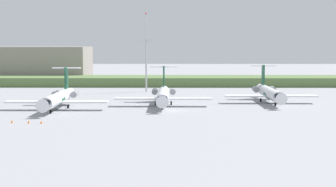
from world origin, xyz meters
name	(u,v)px	position (x,y,z in m)	size (l,w,h in m)	color
ground_plane	(169,98)	(0.00, 30.00, 0.00)	(500.00, 500.00, 0.00)	#939399
grass_berm	(169,81)	(0.00, 74.84, 1.56)	(320.00, 20.00, 3.12)	#597542
regional_jet_nearest	(58,98)	(-24.64, 2.20, 2.54)	(22.81, 31.00, 9.00)	white
regional_jet_second	(163,95)	(-1.15, 9.75, 2.54)	(22.81, 31.00, 9.00)	white
regional_jet_third	(270,93)	(25.25, 16.64, 2.54)	(22.81, 31.00, 9.00)	white
antenna_mast	(146,59)	(-6.89, 48.58, 9.96)	(4.40, 0.50, 24.03)	#B2B2B7
distant_hangar	(17,64)	(-58.88, 95.75, 6.69)	(54.82, 26.32, 13.38)	gray
safety_cone_front_marker	(12,121)	(-28.89, -19.84, 0.28)	(0.44, 0.44, 0.55)	orange
safety_cone_mid_marker	(29,122)	(-25.67, -20.31, 0.28)	(0.44, 0.44, 0.55)	orange
safety_cone_rear_marker	(41,122)	(-23.24, -20.68, 0.28)	(0.44, 0.44, 0.55)	orange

